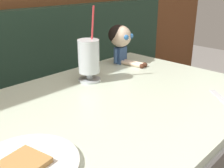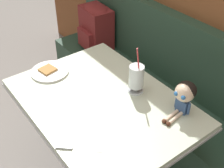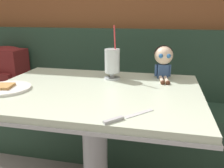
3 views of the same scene
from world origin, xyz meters
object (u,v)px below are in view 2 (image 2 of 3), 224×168
toast_plate (50,71)px  backpack (96,26)px  milkshake_glass (136,78)px  seated_doll (185,94)px  butter_knife (71,148)px

toast_plate → backpack: size_ratio=0.62×
milkshake_glass → seated_doll: (0.30, 0.09, 0.03)m
seated_doll → milkshake_glass: bearing=-163.8°
toast_plate → butter_knife: 0.69m
seated_doll → backpack: seated_doll is taller
toast_plate → butter_knife: (0.65, -0.22, -0.00)m
milkshake_glass → backpack: milkshake_glass is taller
backpack → butter_knife: bearing=-39.0°
butter_knife → seated_doll: seated_doll is taller
backpack → milkshake_glass: bearing=-21.2°
butter_knife → backpack: bearing=141.0°
butter_knife → backpack: (-1.16, 0.94, -0.09)m
milkshake_glass → butter_knife: (0.15, -0.55, -0.10)m
milkshake_glass → butter_knife: milkshake_glass is taller
toast_plate → milkshake_glass: bearing=33.5°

